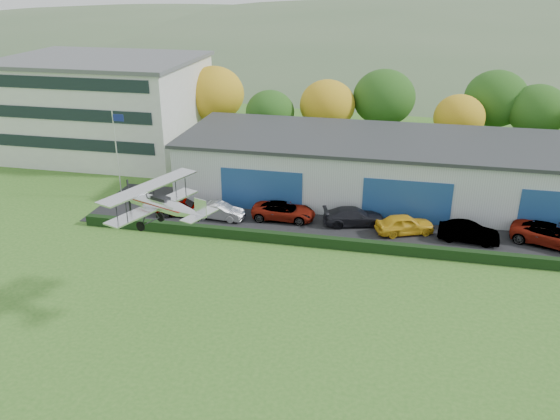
% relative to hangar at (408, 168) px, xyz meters
% --- Properties ---
extents(ground, '(300.00, 300.00, 0.00)m').
position_rel_hangar_xyz_m(ground, '(-5.00, -27.98, -2.66)').
color(ground, '#346720').
rests_on(ground, ground).
extents(apron, '(48.00, 9.00, 0.05)m').
position_rel_hangar_xyz_m(apron, '(-2.00, -6.98, -2.63)').
color(apron, black).
rests_on(apron, ground).
extents(hedge, '(46.00, 0.60, 0.80)m').
position_rel_hangar_xyz_m(hedge, '(-2.00, -11.78, -2.26)').
color(hedge, black).
rests_on(hedge, ground).
extents(hangar, '(40.60, 12.60, 5.30)m').
position_rel_hangar_xyz_m(hangar, '(0.00, 0.00, 0.00)').
color(hangar, '#B2B7BC').
rests_on(hangar, ground).
extents(office_block, '(20.60, 15.60, 10.40)m').
position_rel_hangar_xyz_m(office_block, '(-33.00, 7.02, 2.56)').
color(office_block, silver).
rests_on(office_block, ground).
extents(flagpole, '(1.05, 0.10, 8.00)m').
position_rel_hangar_xyz_m(flagpole, '(-24.88, -5.98, 2.13)').
color(flagpole, silver).
rests_on(flagpole, ground).
extents(tree_belt, '(75.70, 13.22, 10.12)m').
position_rel_hangar_xyz_m(tree_belt, '(-4.15, 12.64, 2.95)').
color(tree_belt, '#3D2614').
rests_on(tree_belt, ground).
extents(distant_hills, '(430.00, 196.00, 56.00)m').
position_rel_hangar_xyz_m(distant_hills, '(-9.38, 112.02, -15.70)').
color(distant_hills, '#4C6642').
rests_on(distant_hills, ground).
extents(car_0, '(4.60, 2.54, 1.48)m').
position_rel_hangar_xyz_m(car_0, '(-18.22, -8.44, -1.86)').
color(car_0, gray).
rests_on(car_0, apron).
extents(car_1, '(4.19, 1.74, 1.35)m').
position_rel_hangar_xyz_m(car_1, '(-14.92, -8.57, -1.93)').
color(car_1, silver).
rests_on(car_1, apron).
extents(car_2, '(5.23, 2.52, 1.43)m').
position_rel_hangar_xyz_m(car_2, '(-9.75, -7.56, -1.89)').
color(car_2, gray).
rests_on(car_2, apron).
extents(car_3, '(5.27, 3.20, 1.43)m').
position_rel_hangar_xyz_m(car_3, '(-4.02, -7.40, -1.89)').
color(car_3, black).
rests_on(car_3, apron).
extents(car_4, '(4.85, 3.34, 1.53)m').
position_rel_hangar_xyz_m(car_4, '(-0.01, -8.23, -1.84)').
color(car_4, gold).
rests_on(car_4, apron).
extents(car_5, '(4.60, 2.01, 1.47)m').
position_rel_hangar_xyz_m(car_5, '(4.71, -8.64, -1.87)').
color(car_5, gray).
rests_on(car_5, apron).
extents(car_6, '(6.15, 4.32, 1.56)m').
position_rel_hangar_xyz_m(car_6, '(10.60, -7.91, -1.83)').
color(car_6, gray).
rests_on(car_6, apron).
extents(biplane, '(5.88, 6.61, 2.50)m').
position_rel_hangar_xyz_m(biplane, '(-13.48, -22.42, 4.42)').
color(biplane, silver).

